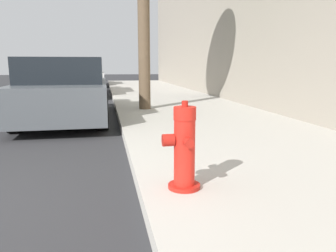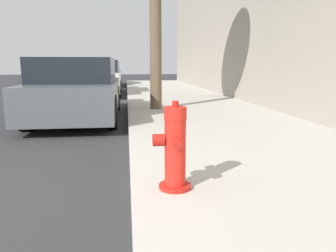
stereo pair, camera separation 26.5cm
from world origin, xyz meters
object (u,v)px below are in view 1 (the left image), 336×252
Objects in this scene: parked_car_mid at (81,78)px; parked_car_far at (86,75)px; fire_hydrant at (184,149)px; parked_car_near at (66,90)px.

parked_car_far is (-0.06, 5.54, -0.02)m from parked_car_mid.
parked_car_mid is (-1.55, 10.96, 0.18)m from fire_hydrant.
parked_car_near is (-1.49, 4.86, 0.16)m from fire_hydrant.
parked_car_near is at bearing -89.36° from parked_car_far.
fire_hydrant is 0.18× the size of parked_car_mid.
parked_car_near is at bearing -89.37° from parked_car_mid.
parked_car_far reaches higher than fire_hydrant.
parked_car_mid is 5.54m from parked_car_far.
parked_car_mid is 1.00× the size of parked_car_far.
parked_car_near is 0.97× the size of parked_car_far.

